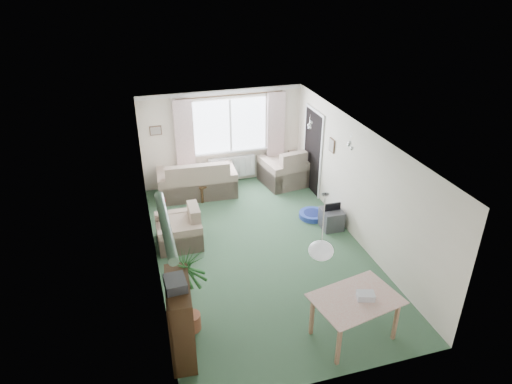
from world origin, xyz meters
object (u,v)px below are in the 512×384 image
object	(u,v)px
armchair_left	(178,226)
bookshelf	(181,319)
sofa	(196,176)
armchair_corner	(285,165)
houseplant	(189,291)
coffee_table	(211,187)
dining_table	(354,318)
pet_bed	(312,215)
tv_cube	(331,219)

from	to	relation	value
armchair_left	bookshelf	bearing A→B (deg)	-6.31
sofa	bookshelf	size ratio (longest dim) A/B	1.52
armchair_corner	sofa	bearing A→B (deg)	-9.74
bookshelf	houseplant	size ratio (longest dim) A/B	0.83
bookshelf	houseplant	bearing A→B (deg)	69.44
sofa	armchair_corner	distance (m)	2.26
coffee_table	houseplant	world-z (taller)	houseplant
sofa	dining_table	bearing A→B (deg)	108.40
bookshelf	pet_bed	world-z (taller)	bookshelf
sofa	armchair_left	world-z (taller)	sofa
houseplant	pet_bed	bearing A→B (deg)	40.16
sofa	armchair_left	bearing A→B (deg)	73.80
tv_cube	pet_bed	bearing A→B (deg)	114.15
armchair_left	houseplant	xyz separation A→B (m)	(-0.15, -2.45, 0.33)
tv_cube	pet_bed	size ratio (longest dim) A/B	0.80
bookshelf	pet_bed	bearing A→B (deg)	46.99
houseplant	tv_cube	xyz separation A→B (m)	(3.35, 2.13, -0.52)
armchair_corner	houseplant	distance (m)	5.46
dining_table	tv_cube	size ratio (longest dim) A/B	2.46
dining_table	tv_cube	world-z (taller)	dining_table
armchair_corner	dining_table	size ratio (longest dim) A/B	0.94
armchair_left	coffee_table	distance (m)	2.19
coffee_table	tv_cube	bearing A→B (deg)	-46.04
armchair_corner	houseplant	world-z (taller)	houseplant
coffee_table	tv_cube	distance (m)	3.10
houseplant	tv_cube	world-z (taller)	houseplant
tv_cube	sofa	bearing A→B (deg)	137.58
sofa	pet_bed	xyz separation A→B (m)	(2.26, -1.86, -0.41)
bookshelf	dining_table	distance (m)	2.57
armchair_left	pet_bed	size ratio (longest dim) A/B	1.53
sofa	dining_table	size ratio (longest dim) A/B	1.61
armchair_corner	bookshelf	xyz separation A→B (m)	(-3.31, -4.88, 0.13)
sofa	pet_bed	world-z (taller)	sofa
dining_table	pet_bed	xyz separation A→B (m)	(0.80, 3.49, -0.30)
houseplant	bookshelf	bearing A→B (deg)	-114.99
sofa	tv_cube	bearing A→B (deg)	139.45
houseplant	dining_table	size ratio (longest dim) A/B	1.28
coffee_table	houseplant	distance (m)	4.56
dining_table	pet_bed	world-z (taller)	dining_table
armchair_left	coffee_table	world-z (taller)	armchair_left
armchair_left	tv_cube	bearing A→B (deg)	84.82
bookshelf	pet_bed	distance (m)	4.55
armchair_left	houseplant	bearing A→B (deg)	-3.03
armchair_corner	armchair_left	xyz separation A→B (m)	(-2.98, -2.03, -0.08)
armchair_left	dining_table	distance (m)	3.95
armchair_corner	tv_cube	world-z (taller)	armchair_corner
coffee_table	pet_bed	size ratio (longest dim) A/B	1.60
tv_cube	pet_bed	distance (m)	0.58
armchair_corner	bookshelf	bearing A→B (deg)	46.73
coffee_table	bookshelf	world-z (taller)	bookshelf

